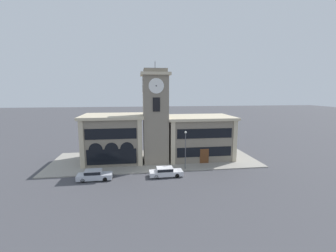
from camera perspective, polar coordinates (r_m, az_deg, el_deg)
ground_plane at (r=34.36m, az=-2.37°, el=-11.81°), size 300.00×300.00×0.00m
sidewalk_kerb at (r=40.38m, az=-3.24°, el=-8.53°), size 35.29×12.83×0.15m
clock_tower at (r=37.62m, az=-3.21°, el=2.38°), size 4.74×4.74×16.87m
town_hall_left_wing at (r=40.05m, az=-13.62°, el=-2.97°), size 10.36×8.31×8.12m
town_hall_right_wing at (r=41.36m, az=7.75°, el=-2.75°), size 12.03×8.31×7.68m
parked_car_near at (r=33.15m, az=-18.23°, el=-11.69°), size 4.71×1.82×1.41m
parked_car_mid at (r=32.83m, az=-0.62°, el=-11.52°), size 4.80×1.81×1.32m
street_lamp at (r=34.51m, az=4.45°, el=-4.70°), size 0.36×0.36×5.98m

